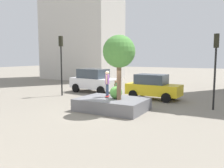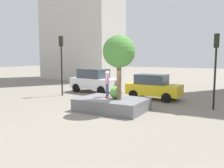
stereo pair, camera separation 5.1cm
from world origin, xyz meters
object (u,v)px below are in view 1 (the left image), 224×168
planter_ledge (112,104)px  skateboarder (107,81)px  traffic_light_corner (216,59)px  bystander_watching (116,89)px  taxi_cab (153,87)px  traffic_light_median (61,56)px  skateboard (107,96)px  plaza_tree (119,52)px  sedan_parked (94,81)px

planter_ledge → skateboarder: (-0.53, 0.34, 1.37)m
traffic_light_corner → bystander_watching: 7.33m
planter_ledge → taxi_cab: size_ratio=0.97×
planter_ledge → traffic_light_median: size_ratio=0.82×
traffic_light_corner → skateboard: bearing=-154.8°
skateboarder → plaza_tree: bearing=-25.5°
traffic_light_corner → traffic_light_median: bearing=-178.5°
bystander_watching → traffic_light_median: bearing=-176.2°
traffic_light_median → plaza_tree: bearing=-23.5°
planter_ledge → taxi_cab: 5.10m
skateboard → skateboarder: 0.94m
bystander_watching → skateboard: bearing=-72.9°
sedan_parked → traffic_light_corner: size_ratio=1.05×
plaza_tree → taxi_cab: size_ratio=0.90×
plaza_tree → skateboard: plaza_tree is taller
planter_ledge → skateboard: bearing=147.2°
traffic_light_corner → traffic_light_median: 12.02m
sedan_parked → taxi_cab: 5.99m
skateboarder → sedan_parked: size_ratio=0.32×
skateboard → sedan_parked: (-4.46, 5.37, 0.31)m
sedan_parked → taxi_cab: size_ratio=1.15×
planter_ledge → skateboarder: bearing=147.2°
skateboard → taxi_cab: (1.48, 4.63, 0.18)m
skateboarder → sedan_parked: skateboarder is taller
skateboarder → bystander_watching: bearing=107.1°
sedan_parked → traffic_light_corner: (10.53, -2.52, 2.09)m
sedan_parked → traffic_light_median: size_ratio=0.98×
skateboard → sedan_parked: bearing=129.7°
skateboard → skateboarder: (0.00, -0.00, 0.94)m
skateboard → traffic_light_median: 6.98m
planter_ledge → plaza_tree: bearing=-18.0°
taxi_cab → traffic_light_corner: bearing=-21.2°
skateboarder → traffic_light_corner: bearing=25.2°
skateboarder → traffic_light_median: traffic_light_median is taller
skateboarder → traffic_light_corner: 6.86m
skateboarder → bystander_watching: skateboarder is taller
sedan_parked → traffic_light_corner: traffic_light_corner is taller
skateboard → bystander_watching: bystander_watching is taller
plaza_tree → bystander_watching: 4.79m
plaza_tree → bystander_watching: plaza_tree is taller
plaza_tree → traffic_light_corner: traffic_light_corner is taller
plaza_tree → traffic_light_median: bearing=156.5°
planter_ledge → plaza_tree: 3.28m
sedan_parked → skateboarder: bearing=-50.3°
skateboard → sedan_parked: 6.99m
skateboarder → traffic_light_median: 6.69m
plaza_tree → bystander_watching: bearing=120.3°
taxi_cab → bystander_watching: 2.94m
planter_ledge → bystander_watching: bystander_watching is taller
traffic_light_corner → plaza_tree: bearing=-145.7°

